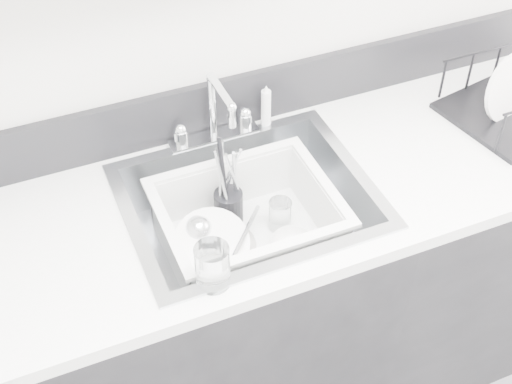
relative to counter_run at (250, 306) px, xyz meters
name	(u,v)px	position (x,y,z in m)	size (l,w,h in m)	color
counter_run	(250,306)	(0.00, 0.00, 0.00)	(3.20, 0.62, 0.92)	black
backsplash	(207,108)	(0.00, 0.30, 0.54)	(3.20, 0.02, 0.16)	black
sink	(249,221)	(0.00, 0.00, 0.37)	(0.64, 0.52, 0.20)	silver
faucet	(214,124)	(0.00, 0.25, 0.52)	(0.26, 0.18, 0.23)	silver
side_sprayer	(266,106)	(0.16, 0.25, 0.53)	(0.03, 0.03, 0.14)	white
wash_tub	(248,224)	(-0.01, -0.02, 0.38)	(0.46, 0.38, 0.18)	white
plate_stack	(215,249)	(-0.11, -0.03, 0.33)	(0.24, 0.24, 0.10)	white
utensil_cup	(228,205)	(-0.03, 0.08, 0.37)	(0.08, 0.08, 0.27)	black
ladle	(225,240)	(-0.08, -0.02, 0.35)	(0.30, 0.11, 0.08)	silver
tumbler_in_tub	(280,215)	(0.09, 0.01, 0.35)	(0.06, 0.06, 0.09)	white
tumbler_counter	(212,266)	(-0.18, -0.23, 0.52)	(0.08, 0.08, 0.11)	white
bowl_small	(292,245)	(0.09, -0.09, 0.32)	(0.11, 0.11, 0.04)	white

